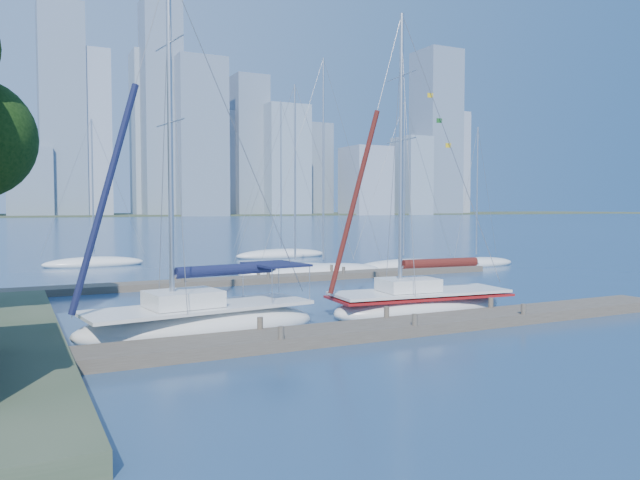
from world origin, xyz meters
name	(u,v)px	position (x,y,z in m)	size (l,w,h in m)	color
ground	(400,332)	(0.00, 0.00, 0.00)	(700.00, 700.00, 0.00)	navy
near_dock	(400,327)	(0.00, 0.00, 0.20)	(26.00, 2.00, 0.40)	#473F34
far_dock	(279,278)	(2.00, 16.00, 0.18)	(30.00, 1.80, 0.36)	#473F34
far_shore	(38,216)	(0.00, 320.00, 0.00)	(800.00, 100.00, 1.50)	#38472D
sailboat_navy	(200,306)	(-6.50, 2.90, 1.00)	(8.90, 3.96, 13.10)	white
sailboat_maroon	(420,289)	(2.96, 2.97, 1.01)	(8.37, 3.38, 12.90)	white
bg_boat_2	(295,271)	(4.37, 18.86, 0.26)	(8.26, 4.63, 12.79)	white
bg_boat_3	(323,271)	(5.94, 17.85, 0.27)	(8.71, 2.78, 14.44)	white
bg_boat_4	(404,266)	(12.72, 18.55, 0.25)	(8.12, 2.80, 12.38)	white
bg_boat_5	(476,263)	(19.21, 18.37, 0.22)	(7.01, 4.41, 10.79)	white
bg_boat_6	(94,263)	(-6.77, 31.33, 0.24)	(7.56, 2.87, 11.39)	white
bg_boat_7	(281,254)	(9.15, 32.54, 0.27)	(8.64, 3.41, 14.13)	white
skyline	(88,139)	(21.12, 290.52, 36.02)	(503.02, 51.31, 112.81)	#8193A7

